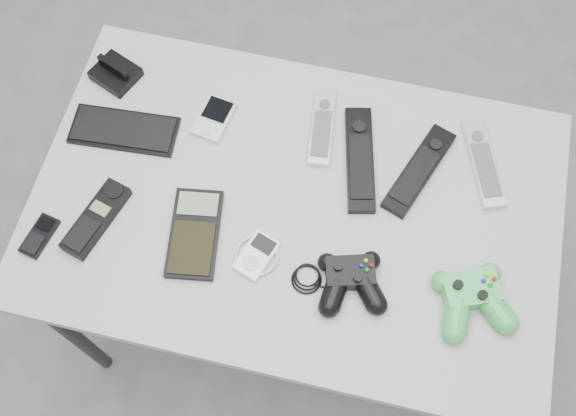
% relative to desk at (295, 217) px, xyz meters
% --- Properties ---
extents(floor, '(3.50, 3.50, 0.00)m').
position_rel_desk_xyz_m(floor, '(0.06, -0.08, -0.66)').
color(floor, slate).
rests_on(floor, ground).
extents(desk, '(1.07, 0.69, 0.72)m').
position_rel_desk_xyz_m(desk, '(0.00, 0.00, 0.00)').
color(desk, gray).
rests_on(desk, floor).
extents(pda_keyboard, '(0.23, 0.11, 0.01)m').
position_rel_desk_xyz_m(pda_keyboard, '(-0.40, 0.08, 0.07)').
color(pda_keyboard, black).
rests_on(pda_keyboard, desk).
extents(dock_bracket, '(0.12, 0.11, 0.05)m').
position_rel_desk_xyz_m(dock_bracket, '(-0.46, 0.21, 0.09)').
color(dock_bracket, black).
rests_on(dock_bracket, desk).
extents(pda, '(0.08, 0.11, 0.02)m').
position_rel_desk_xyz_m(pda, '(-0.22, 0.15, 0.07)').
color(pda, silver).
rests_on(pda, desk).
extents(remote_silver_a, '(0.07, 0.19, 0.02)m').
position_rel_desk_xyz_m(remote_silver_a, '(0.02, 0.18, 0.07)').
color(remote_silver_a, silver).
rests_on(remote_silver_a, desk).
extents(remote_black_a, '(0.11, 0.25, 0.02)m').
position_rel_desk_xyz_m(remote_black_a, '(0.11, 0.13, 0.07)').
color(remote_black_a, black).
rests_on(remote_black_a, desk).
extents(remote_black_b, '(0.13, 0.23, 0.02)m').
position_rel_desk_xyz_m(remote_black_b, '(0.23, 0.13, 0.07)').
color(remote_black_b, black).
rests_on(remote_black_b, desk).
extents(remote_silver_b, '(0.11, 0.21, 0.02)m').
position_rel_desk_xyz_m(remote_silver_b, '(0.36, 0.18, 0.07)').
color(remote_silver_b, silver).
rests_on(remote_silver_b, desk).
extents(mobile_phone, '(0.06, 0.10, 0.02)m').
position_rel_desk_xyz_m(mobile_phone, '(-0.48, -0.19, 0.07)').
color(mobile_phone, black).
rests_on(mobile_phone, desk).
extents(cordless_handset, '(0.10, 0.18, 0.03)m').
position_rel_desk_xyz_m(cordless_handset, '(-0.38, -0.13, 0.08)').
color(cordless_handset, black).
rests_on(cordless_handset, desk).
extents(calculator, '(0.12, 0.20, 0.02)m').
position_rel_desk_xyz_m(calculator, '(-0.18, -0.11, 0.07)').
color(calculator, black).
rests_on(calculator, desk).
extents(mp3_player, '(0.11, 0.12, 0.02)m').
position_rel_desk_xyz_m(mp3_player, '(-0.05, -0.13, 0.07)').
color(mp3_player, white).
rests_on(mp3_player, desk).
extents(controller_black, '(0.25, 0.20, 0.04)m').
position_rel_desk_xyz_m(controller_black, '(0.14, -0.14, 0.08)').
color(controller_black, black).
rests_on(controller_black, desk).
extents(controller_green, '(0.20, 0.20, 0.05)m').
position_rel_desk_xyz_m(controller_green, '(0.37, -0.12, 0.09)').
color(controller_green, green).
rests_on(controller_green, desk).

